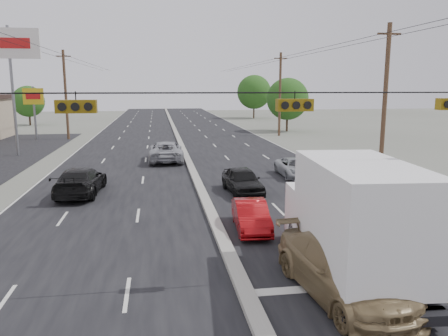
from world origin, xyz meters
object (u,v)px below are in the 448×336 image
at_px(tree_right_mid, 288,99).
at_px(oncoming_near, 81,181).
at_px(utility_pole_right_b, 385,100).
at_px(tree_left_far, 28,101).
at_px(pole_sign_far, 34,101).
at_px(utility_pole_right_c, 280,94).
at_px(tree_right_far, 254,92).
at_px(queue_car_b, 356,203).
at_px(tan_sedan, 342,270).
at_px(pole_sign_billboard, 9,52).
at_px(red_sedan, 251,216).
at_px(queue_car_a, 242,181).
at_px(utility_pole_left_c, 66,94).
at_px(oncoming_far, 166,151).
at_px(box_truck, 352,218).
at_px(queue_car_e, 352,172).
at_px(queue_car_c, 296,168).

height_order(tree_right_mid, oncoming_near, tree_right_mid).
xyz_separation_m(utility_pole_right_b, tree_left_far, (-34.50, 45.00, -1.39)).
bearing_deg(pole_sign_far, utility_pole_right_c, 0.00).
xyz_separation_m(tree_right_far, queue_car_b, (-9.30, -63.59, -4.35)).
height_order(utility_pole_right_c, tan_sedan, utility_pole_right_c).
height_order(pole_sign_billboard, tree_right_far, pole_sign_billboard).
height_order(utility_pole_right_c, red_sedan, utility_pole_right_c).
relative_size(utility_pole_right_b, queue_car_a, 2.34).
bearing_deg(pole_sign_far, queue_car_b, -55.95).
distance_m(pole_sign_far, oncoming_near, 29.14).
bearing_deg(tan_sedan, queue_car_a, 85.44).
bearing_deg(red_sedan, queue_car_b, 17.34).
bearing_deg(pole_sign_far, utility_pole_left_c, 0.00).
bearing_deg(red_sedan, oncoming_far, 103.95).
relative_size(oncoming_near, oncoming_far, 0.92).
bearing_deg(utility_pole_right_b, utility_pole_right_c, 90.00).
relative_size(tan_sedan, queue_car_a, 1.30).
bearing_deg(tree_right_mid, box_truck, -104.38).
relative_size(box_truck, tan_sedan, 1.38).
relative_size(utility_pole_right_b, pole_sign_far, 1.67).
height_order(queue_car_a, oncoming_near, oncoming_near).
bearing_deg(queue_car_b, utility_pole_right_c, 80.06).
relative_size(pole_sign_billboard, pole_sign_far, 1.83).
distance_m(utility_pole_left_c, queue_car_e, 35.10).
relative_size(red_sedan, queue_car_b, 1.01).
bearing_deg(pole_sign_far, box_truck, -63.92).
bearing_deg(box_truck, pole_sign_billboard, 127.34).
bearing_deg(oncoming_far, tree_right_mid, -126.69).
relative_size(tree_left_far, tan_sedan, 1.10).
bearing_deg(utility_pole_right_c, tree_right_mid, 63.43).
height_order(queue_car_c, oncoming_near, oncoming_near).
bearing_deg(queue_car_e, oncoming_far, 144.97).
bearing_deg(tan_sedan, tree_right_far, 72.89).
distance_m(utility_pole_left_c, tree_right_mid, 27.96).
bearing_deg(queue_car_a, queue_car_e, 7.38).
relative_size(utility_pole_right_c, pole_sign_billboard, 0.91).
bearing_deg(oncoming_near, pole_sign_far, -67.78).
bearing_deg(tree_right_far, pole_sign_far, -136.85).
bearing_deg(pole_sign_billboard, red_sedan, -55.17).
bearing_deg(queue_car_c, utility_pole_left_c, 129.04).
height_order(queue_car_b, queue_car_e, queue_car_e).
height_order(utility_pole_right_b, box_truck, utility_pole_right_b).
distance_m(utility_pole_right_b, tan_sedan, 19.27).
height_order(tree_right_mid, queue_car_b, tree_right_mid).
relative_size(pole_sign_far, tree_left_far, 0.98).
distance_m(tree_right_mid, box_truck, 46.36).
relative_size(box_truck, oncoming_near, 1.44).
bearing_deg(box_truck, oncoming_near, 133.75).
relative_size(utility_pole_left_c, tan_sedan, 1.80).
bearing_deg(tree_right_mid, tree_left_far, 157.93).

